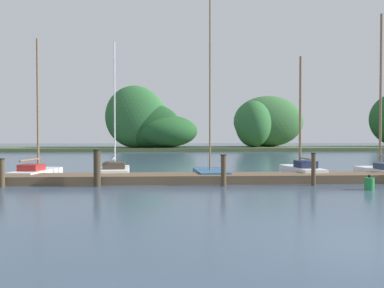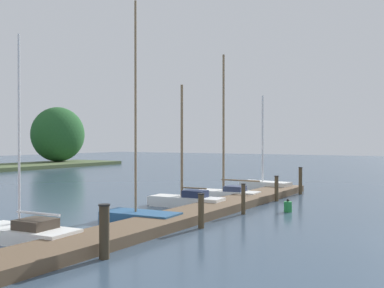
{
  "view_description": "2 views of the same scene",
  "coord_description": "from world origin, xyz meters",
  "px_view_note": "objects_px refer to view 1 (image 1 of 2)",
  "views": [
    {
      "loc": [
        -3.91,
        -7.58,
        2.07
      ],
      "look_at": [
        -2.87,
        11.8,
        1.57
      ],
      "focal_mm": 39.77,
      "sensor_mm": 36.0,
      "label": 1
    },
    {
      "loc": [
        -15.82,
        0.9,
        3.11
      ],
      "look_at": [
        3.22,
        12.22,
        2.92
      ],
      "focal_mm": 42.94,
      "sensor_mm": 36.0,
      "label": 2
    }
  ],
  "objects_px": {
    "mooring_piling_2": "(224,170)",
    "mooring_piling_1": "(97,168)",
    "sailboat_0": "(37,171)",
    "sailboat_3": "(301,169)",
    "mooring_piling_3": "(313,169)",
    "sailboat_1": "(115,171)",
    "sailboat_4": "(382,168)",
    "sailboat_2": "(210,171)",
    "channel_buoy_0": "(369,184)",
    "mooring_piling_0": "(2,173)"
  },
  "relations": [
    {
      "from": "mooring_piling_2",
      "to": "mooring_piling_1",
      "type": "bearing_deg",
      "value": 178.51
    },
    {
      "from": "sailboat_0",
      "to": "mooring_piling_2",
      "type": "distance_m",
      "value": 8.68
    },
    {
      "from": "sailboat_3",
      "to": "mooring_piling_3",
      "type": "height_order",
      "value": "sailboat_3"
    },
    {
      "from": "mooring_piling_1",
      "to": "mooring_piling_3",
      "type": "bearing_deg",
      "value": -0.92
    },
    {
      "from": "sailboat_0",
      "to": "sailboat_1",
      "type": "distance_m",
      "value": 3.47
    },
    {
      "from": "sailboat_1",
      "to": "sailboat_4",
      "type": "bearing_deg",
      "value": -97.25
    },
    {
      "from": "sailboat_3",
      "to": "mooring_piling_2",
      "type": "distance_m",
      "value": 5.19
    },
    {
      "from": "sailboat_2",
      "to": "sailboat_3",
      "type": "xyz_separation_m",
      "value": [
        4.36,
        0.58,
        0.04
      ]
    },
    {
      "from": "sailboat_3",
      "to": "channel_buoy_0",
      "type": "xyz_separation_m",
      "value": [
        1.08,
        -4.59,
        -0.15
      ]
    },
    {
      "from": "mooring_piling_0",
      "to": "channel_buoy_0",
      "type": "xyz_separation_m",
      "value": [
        13.67,
        -1.48,
        -0.33
      ]
    },
    {
      "from": "mooring_piling_1",
      "to": "mooring_piling_3",
      "type": "height_order",
      "value": "mooring_piling_1"
    },
    {
      "from": "mooring_piling_0",
      "to": "mooring_piling_1",
      "type": "distance_m",
      "value": 3.59
    },
    {
      "from": "sailboat_4",
      "to": "channel_buoy_0",
      "type": "xyz_separation_m",
      "value": [
        -2.67,
        -4.32,
        -0.19
      ]
    },
    {
      "from": "sailboat_3",
      "to": "sailboat_4",
      "type": "xyz_separation_m",
      "value": [
        3.75,
        -0.27,
        0.04
      ]
    },
    {
      "from": "sailboat_3",
      "to": "mooring_piling_3",
      "type": "bearing_deg",
      "value": 167.08
    },
    {
      "from": "sailboat_2",
      "to": "sailboat_4",
      "type": "bearing_deg",
      "value": -91.41
    },
    {
      "from": "channel_buoy_0",
      "to": "sailboat_2",
      "type": "bearing_deg",
      "value": 143.6
    },
    {
      "from": "channel_buoy_0",
      "to": "sailboat_1",
      "type": "bearing_deg",
      "value": 153.13
    },
    {
      "from": "sailboat_3",
      "to": "sailboat_1",
      "type": "bearing_deg",
      "value": 83.73
    },
    {
      "from": "mooring_piling_1",
      "to": "sailboat_3",
      "type": "bearing_deg",
      "value": 18.79
    },
    {
      "from": "sailboat_0",
      "to": "sailboat_2",
      "type": "bearing_deg",
      "value": -84.76
    },
    {
      "from": "sailboat_3",
      "to": "mooring_piling_3",
      "type": "distance_m",
      "value": 3.25
    },
    {
      "from": "sailboat_1",
      "to": "channel_buoy_0",
      "type": "relative_size",
      "value": 11.26
    },
    {
      "from": "sailboat_0",
      "to": "sailboat_3",
      "type": "relative_size",
      "value": 1.12
    },
    {
      "from": "sailboat_3",
      "to": "mooring_piling_0",
      "type": "height_order",
      "value": "sailboat_3"
    },
    {
      "from": "sailboat_3",
      "to": "sailboat_4",
      "type": "distance_m",
      "value": 3.76
    },
    {
      "from": "mooring_piling_1",
      "to": "sailboat_0",
      "type": "bearing_deg",
      "value": 137.31
    },
    {
      "from": "mooring_piling_0",
      "to": "mooring_piling_1",
      "type": "relative_size",
      "value": 0.77
    },
    {
      "from": "sailboat_2",
      "to": "channel_buoy_0",
      "type": "height_order",
      "value": "sailboat_2"
    },
    {
      "from": "sailboat_0",
      "to": "sailboat_4",
      "type": "height_order",
      "value": "sailboat_4"
    },
    {
      "from": "mooring_piling_0",
      "to": "mooring_piling_2",
      "type": "height_order",
      "value": "mooring_piling_2"
    },
    {
      "from": "mooring_piling_0",
      "to": "mooring_piling_2",
      "type": "xyz_separation_m",
      "value": [
        8.5,
        -0.08,
        0.06
      ]
    },
    {
      "from": "mooring_piling_1",
      "to": "mooring_piling_0",
      "type": "bearing_deg",
      "value": -179.31
    },
    {
      "from": "sailboat_3",
      "to": "sailboat_4",
      "type": "bearing_deg",
      "value": -97.82
    },
    {
      "from": "sailboat_2",
      "to": "mooring_piling_2",
      "type": "height_order",
      "value": "sailboat_2"
    },
    {
      "from": "mooring_piling_3",
      "to": "channel_buoy_0",
      "type": "relative_size",
      "value": 2.29
    },
    {
      "from": "sailboat_1",
      "to": "sailboat_3",
      "type": "distance_m",
      "value": 8.77
    },
    {
      "from": "mooring_piling_3",
      "to": "sailboat_0",
      "type": "bearing_deg",
      "value": 165.19
    },
    {
      "from": "mooring_piling_3",
      "to": "sailboat_2",
      "type": "bearing_deg",
      "value": 145.71
    },
    {
      "from": "sailboat_0",
      "to": "sailboat_4",
      "type": "xyz_separation_m",
      "value": [
        15.95,
        -0.16,
        0.07
      ]
    },
    {
      "from": "sailboat_1",
      "to": "sailboat_3",
      "type": "relative_size",
      "value": 1.12
    },
    {
      "from": "sailboat_4",
      "to": "channel_buoy_0",
      "type": "height_order",
      "value": "sailboat_4"
    },
    {
      "from": "sailboat_0",
      "to": "mooring_piling_3",
      "type": "bearing_deg",
      "value": -96.14
    },
    {
      "from": "mooring_piling_1",
      "to": "sailboat_2",
      "type": "bearing_deg",
      "value": 28.12
    },
    {
      "from": "sailboat_0",
      "to": "channel_buoy_0",
      "type": "height_order",
      "value": "sailboat_0"
    },
    {
      "from": "mooring_piling_3",
      "to": "channel_buoy_0",
      "type": "height_order",
      "value": "mooring_piling_3"
    },
    {
      "from": "mooring_piling_0",
      "to": "sailboat_0",
      "type": "bearing_deg",
      "value": 82.57
    },
    {
      "from": "sailboat_3",
      "to": "mooring_piling_2",
      "type": "xyz_separation_m",
      "value": [
        -4.09,
        -3.19,
        0.25
      ]
    },
    {
      "from": "sailboat_2",
      "to": "mooring_piling_3",
      "type": "relative_size",
      "value": 6.47
    },
    {
      "from": "channel_buoy_0",
      "to": "sailboat_3",
      "type": "bearing_deg",
      "value": 103.21
    }
  ]
}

